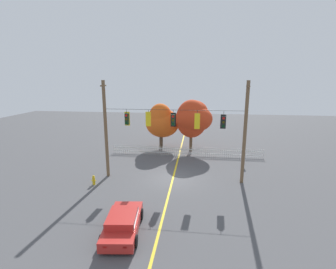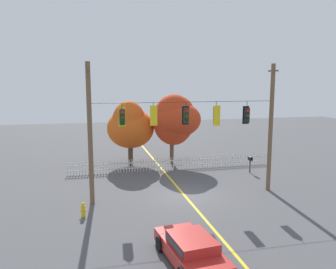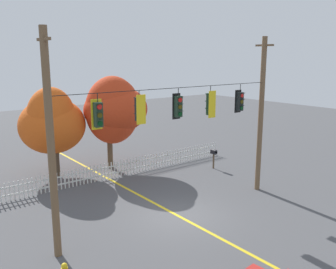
% 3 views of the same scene
% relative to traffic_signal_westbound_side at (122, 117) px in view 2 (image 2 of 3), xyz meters
% --- Properties ---
extents(ground, '(80.00, 80.00, 0.00)m').
position_rel_traffic_signal_westbound_side_xyz_m(ground, '(3.84, -0.01, -5.11)').
color(ground, '#4C4C4F').
extents(lane_centerline_stripe, '(0.16, 36.00, 0.01)m').
position_rel_traffic_signal_westbound_side_xyz_m(lane_centerline_stripe, '(3.84, -0.01, -5.10)').
color(lane_centerline_stripe, gold).
rests_on(lane_centerline_stripe, ground).
extents(signal_support_span, '(11.67, 1.10, 8.24)m').
position_rel_traffic_signal_westbound_side_xyz_m(signal_support_span, '(3.84, -0.01, -0.91)').
color(signal_support_span, brown).
rests_on(signal_support_span, ground).
extents(traffic_signal_westbound_side, '(0.43, 0.38, 1.38)m').
position_rel_traffic_signal_westbound_side_xyz_m(traffic_signal_westbound_side, '(0.00, 0.00, 0.00)').
color(traffic_signal_westbound_side, black).
extents(traffic_signal_northbound_primary, '(0.43, 0.38, 1.35)m').
position_rel_traffic_signal_westbound_side_xyz_m(traffic_signal_northbound_primary, '(1.83, -0.02, 0.05)').
color(traffic_signal_northbound_primary, black).
extents(traffic_signal_southbound_primary, '(0.43, 0.38, 1.38)m').
position_rel_traffic_signal_westbound_side_xyz_m(traffic_signal_southbound_primary, '(3.85, -0.00, -0.01)').
color(traffic_signal_southbound_primary, black).
extents(traffic_signal_eastbound_side, '(0.43, 0.38, 1.48)m').
position_rel_traffic_signal_westbound_side_xyz_m(traffic_signal_eastbound_side, '(5.78, -0.02, -0.05)').
color(traffic_signal_eastbound_side, black).
extents(traffic_signal_northbound_secondary, '(0.43, 0.38, 1.46)m').
position_rel_traffic_signal_westbound_side_xyz_m(traffic_signal_northbound_secondary, '(7.83, -0.00, -0.08)').
color(traffic_signal_northbound_secondary, black).
extents(white_picket_fence, '(16.50, 0.06, 1.01)m').
position_rel_traffic_signal_westbound_side_xyz_m(white_picket_fence, '(4.62, 6.59, -4.60)').
color(white_picket_fence, silver).
rests_on(white_picket_fence, ground).
extents(autumn_maple_near_fence, '(4.01, 3.69, 5.50)m').
position_rel_traffic_signal_westbound_side_xyz_m(autumn_maple_near_fence, '(1.56, 9.17, -1.80)').
color(autumn_maple_near_fence, '#473828').
rests_on(autumn_maple_near_fence, ground).
extents(autumn_maple_mid, '(4.21, 3.73, 6.05)m').
position_rel_traffic_signal_westbound_side_xyz_m(autumn_maple_mid, '(5.29, 8.21, -1.08)').
color(autumn_maple_mid, brown).
rests_on(autumn_maple_mid, ground).
extents(parked_car, '(2.27, 4.35, 1.15)m').
position_rel_traffic_signal_westbound_side_xyz_m(parked_car, '(1.85, -7.77, -4.50)').
color(parked_car, red).
rests_on(parked_car, ground).
extents(fire_hydrant, '(0.38, 0.22, 0.78)m').
position_rel_traffic_signal_westbound_side_xyz_m(fire_hydrant, '(-2.36, -1.92, -4.72)').
color(fire_hydrant, gold).
rests_on(fire_hydrant, ground).
extents(roadside_mailbox, '(0.25, 0.44, 1.30)m').
position_rel_traffic_signal_westbound_side_xyz_m(roadside_mailbox, '(10.34, 4.24, -4.05)').
color(roadside_mailbox, brown).
rests_on(roadside_mailbox, ground).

